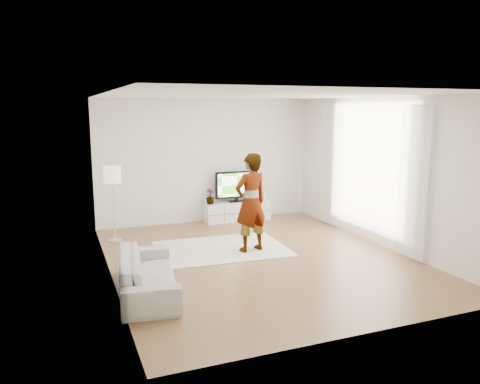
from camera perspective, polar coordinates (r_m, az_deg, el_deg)
name	(u,v)px	position (r m, az deg, el deg)	size (l,w,h in m)	color
floor	(259,258)	(8.26, 2.32, -8.06)	(6.00, 6.00, 0.00)	olive
ceiling	(260,95)	(7.85, 2.46, 11.75)	(6.00, 6.00, 0.00)	white
wall_left	(107,188)	(7.30, -15.87, 0.45)	(0.02, 6.00, 2.80)	white
wall_right	(380,172)	(9.22, 16.75, 2.37)	(0.02, 6.00, 2.80)	white
wall_back	(206,161)	(10.72, -4.12, 3.81)	(5.00, 0.02, 2.80)	white
wall_front	(369,217)	(5.38, 15.44, -2.92)	(5.00, 0.02, 2.80)	white
window	(370,167)	(9.44, 15.55, 2.91)	(0.01, 2.60, 2.50)	white
curtain_near	(413,182)	(8.41, 20.39, 1.10)	(0.04, 0.70, 2.60)	white
curtain_far	(330,165)	(10.47, 10.91, 3.23)	(0.04, 0.70, 2.60)	white
media_console	(237,211)	(10.91, -0.35, -2.34)	(1.55, 0.44, 0.44)	white
television	(237,185)	(10.82, -0.40, 0.83)	(1.03, 0.20, 0.72)	black
game_console	(264,196)	(11.11, 2.92, -0.47)	(0.05, 0.15, 0.20)	white
potted_plant	(210,196)	(10.62, -3.67, -0.54)	(0.20, 0.20, 0.35)	#3F7238
rug	(221,249)	(8.78, -2.30, -6.90)	(2.37, 1.70, 0.01)	white
player	(251,202)	(8.43, 1.32, -1.29)	(0.65, 0.43, 1.79)	#334772
sofa	(148,273)	(6.85, -11.18, -9.67)	(1.93, 0.75, 0.56)	#A6A6A2
floor_lamp	(112,178)	(9.37, -15.28, 1.67)	(0.33, 0.33, 1.48)	silver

